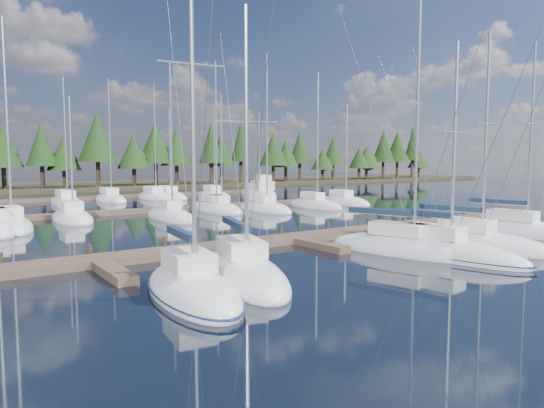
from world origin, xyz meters
TOP-DOWN VIEW (x-y plane):
  - ground at (0.00, 30.00)m, footprint 260.00×260.00m
  - far_shore at (0.00, 90.00)m, footprint 220.00×30.00m
  - main_dock at (0.00, 17.36)m, footprint 44.00×6.13m
  - back_docks at (0.00, 49.58)m, footprint 50.00×21.80m
  - front_sailboat_1 at (-10.54, 10.18)m, footprint 3.86×8.02m
  - front_sailboat_2 at (-7.48, 11.42)m, footprint 5.18×9.17m
  - front_sailboat_3 at (2.79, 11.19)m, footprint 4.91×9.68m
  - front_sailboat_4 at (3.67, 9.44)m, footprint 3.62×9.79m
  - front_sailboat_5 at (7.55, 10.11)m, footprint 3.98×9.57m
  - front_sailboat_6 at (14.55, 11.16)m, footprint 3.90×9.87m
  - back_sailboat_rows at (0.02, 44.60)m, footprint 44.90×31.79m
  - motor_yacht_right at (22.47, 54.85)m, footprint 6.27×10.31m
  - tree_line at (-2.94, 80.15)m, footprint 183.04×11.95m

SIDE VIEW (x-z plane):
  - ground at x=0.00m, z-range 0.00..0.00m
  - back_docks at x=0.00m, z-range 0.00..0.40m
  - main_dock at x=0.00m, z-range -0.25..0.65m
  - back_sailboat_rows at x=0.02m, z-range -7.93..8.46m
  - front_sailboat_4 at x=3.67m, z-range -5.70..6.25m
  - front_sailboat_2 at x=-7.48m, z-range -5.83..6.38m
  - front_sailboat_5 at x=7.55m, z-range -6.28..6.84m
  - front_sailboat_6 at x=14.55m, z-range -6.59..7.16m
  - front_sailboat_3 at x=2.79m, z-range -7.11..7.71m
  - far_shore at x=0.00m, z-range 0.00..0.60m
  - front_sailboat_1 at x=-10.54m, z-range -7.46..8.06m
  - motor_yacht_right at x=22.47m, z-range -1.92..2.98m
  - tree_line at x=-2.94m, z-range 0.75..14.25m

